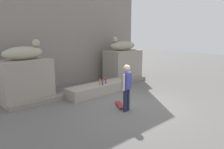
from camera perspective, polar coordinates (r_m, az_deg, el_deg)
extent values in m
plane|color=#605E5B|center=(8.52, 5.75, -8.04)|extent=(40.00, 40.00, 0.00)
cube|color=gray|center=(11.71, -12.04, 12.02)|extent=(9.29, 0.60, 5.95)
cube|color=gray|center=(9.44, -21.57, -1.49)|extent=(1.95, 1.25, 1.69)
cube|color=gray|center=(12.50, 2.78, 2.42)|extent=(1.95, 1.25, 1.69)
ellipsoid|color=#A09E86|center=(9.27, -22.09, 5.19)|extent=(1.61, 0.58, 0.52)
sphere|color=#A09E86|center=(9.45, -19.14, 7.68)|extent=(0.32, 0.32, 0.32)
ellipsoid|color=#A09E86|center=(12.36, 2.83, 7.49)|extent=(1.67, 0.82, 0.52)
sphere|color=#A09E86|center=(12.03, 0.70, 9.08)|extent=(0.32, 0.32, 0.32)
cube|color=gray|center=(9.91, -3.49, -3.75)|extent=(3.05, 0.82, 0.46)
cylinder|color=#1E233F|center=(7.77, 3.44, -6.77)|extent=(0.14, 0.14, 0.82)
cylinder|color=#1E233F|center=(7.94, 4.11, -6.37)|extent=(0.14, 0.14, 0.82)
cube|color=#333F99|center=(7.67, 3.85, -1.67)|extent=(0.40, 0.29, 0.56)
sphere|color=beige|center=(7.57, 3.89, 1.68)|extent=(0.23, 0.23, 0.23)
cylinder|color=beige|center=(7.47, 3.06, -2.09)|extent=(0.09, 0.09, 0.58)
cylinder|color=beige|center=(7.86, 4.59, -1.41)|extent=(0.09, 0.09, 0.58)
cube|color=maroon|center=(8.39, 2.01, -7.80)|extent=(0.59, 0.78, 0.02)
cylinder|color=white|center=(8.67, 1.12, -7.43)|extent=(0.06, 0.06, 0.06)
cylinder|color=white|center=(8.70, 2.03, -7.37)|extent=(0.06, 0.06, 0.06)
cylinder|color=white|center=(8.12, 2.00, -8.80)|extent=(0.06, 0.06, 0.06)
cylinder|color=white|center=(8.15, 2.97, -8.72)|extent=(0.06, 0.06, 0.06)
cylinder|color=#194C99|center=(9.63, -2.46, -2.17)|extent=(0.07, 0.07, 0.20)
cylinder|color=#194C99|center=(9.60, -2.47, -1.42)|extent=(0.03, 0.03, 0.06)
cylinder|color=yellow|center=(9.59, -2.47, -1.21)|extent=(0.04, 0.04, 0.01)
cylinder|color=red|center=(9.91, -1.64, -1.75)|extent=(0.07, 0.07, 0.21)
cylinder|color=red|center=(9.87, -1.64, -0.98)|extent=(0.03, 0.03, 0.06)
cylinder|color=yellow|center=(9.87, -1.64, -0.78)|extent=(0.04, 0.04, 0.01)
cylinder|color=orange|center=(9.73, -3.14, -2.05)|extent=(0.07, 0.07, 0.20)
cylinder|color=orange|center=(9.70, -3.15, -1.32)|extent=(0.03, 0.03, 0.06)
cylinder|color=yellow|center=(9.70, -3.15, -1.11)|extent=(0.04, 0.04, 0.01)
cube|color=gray|center=(10.39, -5.50, -3.83)|extent=(7.50, 0.50, 0.18)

